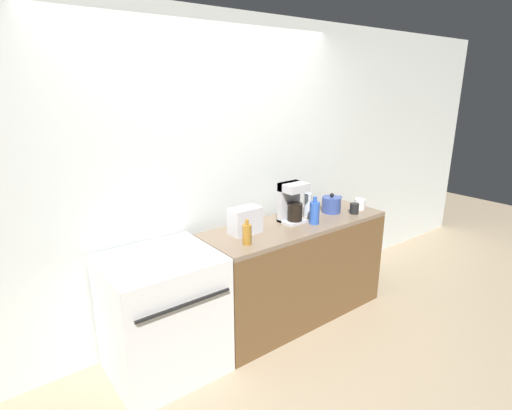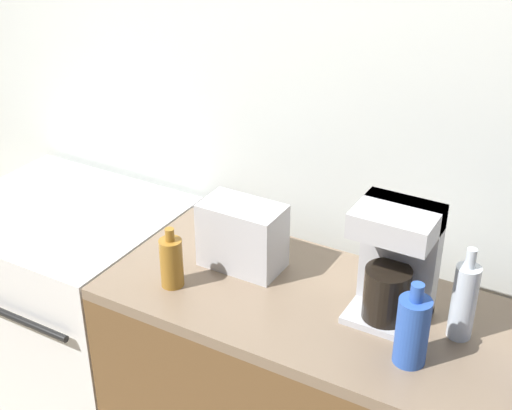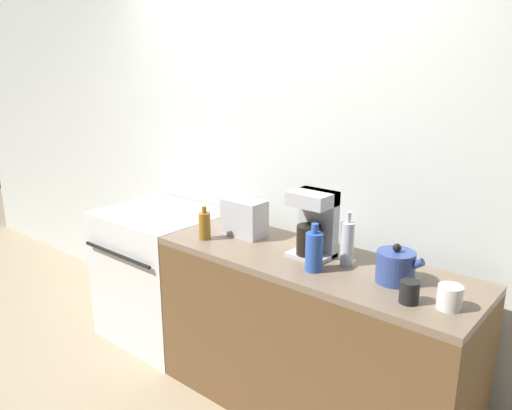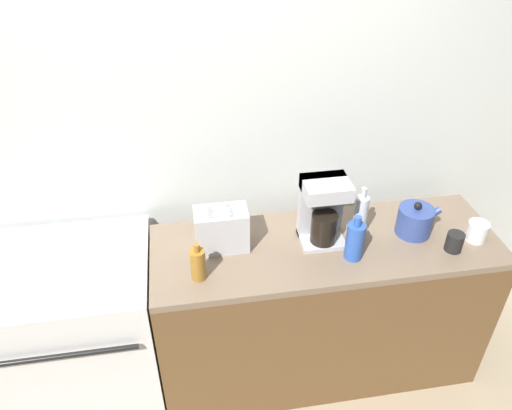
# 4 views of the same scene
# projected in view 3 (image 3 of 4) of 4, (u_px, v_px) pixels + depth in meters

# --- Properties ---
(ground_plane) EXTENTS (12.00, 12.00, 0.00)m
(ground_plane) POSITION_uv_depth(u_px,v_px,m) (193.00, 390.00, 2.95)
(ground_plane) COLOR tan
(wall_back) EXTENTS (8.00, 0.05, 2.60)m
(wall_back) POSITION_uv_depth(u_px,v_px,m) (271.00, 157.00, 3.13)
(wall_back) COLOR silver
(wall_back) RESTS_ON ground_plane
(stove) EXTENTS (0.78, 0.70, 0.90)m
(stove) POSITION_uv_depth(u_px,v_px,m) (163.00, 272.00, 3.47)
(stove) COLOR silver
(stove) RESTS_ON ground_plane
(counter_block) EXTENTS (1.71, 0.58, 0.90)m
(counter_block) POSITION_uv_depth(u_px,v_px,m) (308.00, 337.00, 2.67)
(counter_block) COLOR brown
(counter_block) RESTS_ON ground_plane
(kettle) EXTENTS (0.22, 0.17, 0.18)m
(kettle) POSITION_uv_depth(u_px,v_px,m) (396.00, 267.00, 2.26)
(kettle) COLOR #33478C
(kettle) RESTS_ON counter_block
(toaster) EXTENTS (0.25, 0.15, 0.21)m
(toaster) POSITION_uv_depth(u_px,v_px,m) (244.00, 217.00, 2.88)
(toaster) COLOR #BCBCC1
(toaster) RESTS_ON counter_block
(coffee_maker) EXTENTS (0.21, 0.18, 0.34)m
(coffee_maker) POSITION_uv_depth(u_px,v_px,m) (314.00, 223.00, 2.55)
(coffee_maker) COLOR #B7B7BC
(coffee_maker) RESTS_ON counter_block
(bottle_clear) EXTENTS (0.07, 0.07, 0.27)m
(bottle_clear) POSITION_uv_depth(u_px,v_px,m) (347.00, 243.00, 2.44)
(bottle_clear) COLOR silver
(bottle_clear) RESTS_ON counter_block
(bottle_blue) EXTENTS (0.08, 0.08, 0.24)m
(bottle_blue) POSITION_uv_depth(u_px,v_px,m) (314.00, 251.00, 2.38)
(bottle_blue) COLOR #2D56B7
(bottle_blue) RESTS_ON counter_block
(bottle_amber) EXTENTS (0.07, 0.07, 0.19)m
(bottle_amber) POSITION_uv_depth(u_px,v_px,m) (205.00, 225.00, 2.82)
(bottle_amber) COLOR #9E6B23
(bottle_amber) RESTS_ON counter_block
(cup_black) EXTENTS (0.08, 0.08, 0.10)m
(cup_black) POSITION_uv_depth(u_px,v_px,m) (409.00, 292.00, 2.06)
(cup_black) COLOR black
(cup_black) RESTS_ON counter_block
(cup_white) EXTENTS (0.10, 0.10, 0.10)m
(cup_white) POSITION_uv_depth(u_px,v_px,m) (450.00, 297.00, 2.01)
(cup_white) COLOR white
(cup_white) RESTS_ON counter_block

